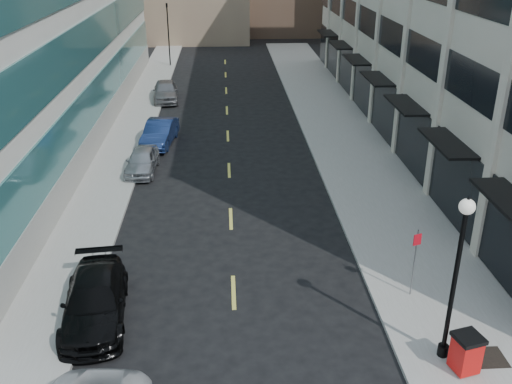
{
  "coord_description": "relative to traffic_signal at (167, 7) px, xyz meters",
  "views": [
    {
      "loc": [
        -0.17,
        -9.69,
        12.05
      ],
      "look_at": [
        1.08,
        12.33,
        2.09
      ],
      "focal_mm": 40.0,
      "sensor_mm": 36.0,
      "label": 1
    }
  ],
  "objects": [
    {
      "name": "road_centerline",
      "position": [
        5.5,
        -31.0,
        -5.71
      ],
      "size": [
        0.15,
        68.2,
        0.01
      ],
      "color": "#D8CC4C",
      "rests_on": "ground"
    },
    {
      "name": "car_black_pickup",
      "position": [
        0.77,
        -41.3,
        -4.98
      ],
      "size": [
        2.56,
        5.24,
        1.47
      ],
      "primitive_type": "imported",
      "rotation": [
        0.0,
        0.0,
        0.1
      ],
      "color": "black",
      "rests_on": "ground"
    },
    {
      "name": "traffic_signal",
      "position": [
        0.0,
        0.0,
        0.0
      ],
      "size": [
        0.66,
        0.66,
        6.98
      ],
      "color": "black",
      "rests_on": "ground"
    },
    {
      "name": "car_silver_sedan",
      "position": [
        0.7,
        -27.98,
        -5.05
      ],
      "size": [
        1.75,
        3.98,
        1.33
      ],
      "primitive_type": "imported",
      "rotation": [
        0.0,
        0.0,
        -0.04
      ],
      "color": "#95999D",
      "rests_on": "ground"
    },
    {
      "name": "trash_bin",
      "position": [
        12.28,
        -44.7,
        -4.88
      ],
      "size": [
        0.95,
        0.97,
        1.27
      ],
      "rotation": [
        0.0,
        0.0,
        0.26
      ],
      "color": "red",
      "rests_on": "sidewalk_right"
    },
    {
      "name": "lamppost",
      "position": [
        11.9,
        -44.0,
        -2.36
      ],
      "size": [
        0.45,
        0.45,
        5.47
      ],
      "color": "black",
      "rests_on": "sidewalk_right"
    },
    {
      "name": "car_blue_sedan",
      "position": [
        1.24,
        -23.38,
        -4.96
      ],
      "size": [
        2.16,
        4.75,
        1.51
      ],
      "primitive_type": "imported",
      "rotation": [
        0.0,
        0.0,
        -0.12
      ],
      "color": "navy",
      "rests_on": "ground"
    },
    {
      "name": "grate_far",
      "position": [
        13.1,
        -44.2,
        -5.56
      ],
      "size": [
        1.4,
        1.0,
        0.01
      ],
      "primitive_type": "cube",
      "color": "black",
      "rests_on": "sidewalk_right"
    },
    {
      "name": "car_grey_sedan",
      "position": [
        0.7,
        -13.0,
        -4.92
      ],
      "size": [
        2.28,
        4.84,
        1.6
      ],
      "primitive_type": "imported",
      "rotation": [
        0.0,
        0.0,
        0.09
      ],
      "color": "slate",
      "rests_on": "ground"
    },
    {
      "name": "sign_post",
      "position": [
        11.9,
        -40.72,
        -3.88
      ],
      "size": [
        0.3,
        0.13,
        2.66
      ],
      "rotation": [
        0.0,
        0.0,
        0.32
      ],
      "color": "slate",
      "rests_on": "sidewalk_right"
    },
    {
      "name": "sidewalk_left",
      "position": [
        -1.0,
        -28.0,
        -5.64
      ],
      "size": [
        3.0,
        80.0,
        0.15
      ],
      "primitive_type": "cube",
      "color": "gray",
      "rests_on": "ground"
    },
    {
      "name": "sidewalk_right",
      "position": [
        13.0,
        -28.0,
        -5.64
      ],
      "size": [
        5.0,
        80.0,
        0.15
      ],
      "primitive_type": "cube",
      "color": "gray",
      "rests_on": "ground"
    }
  ]
}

